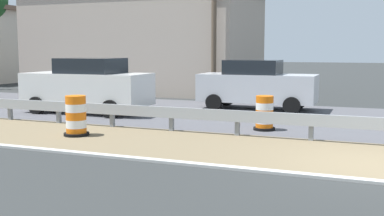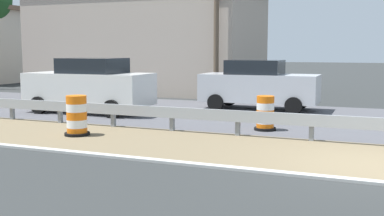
{
  "view_description": "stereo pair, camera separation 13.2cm",
  "coord_description": "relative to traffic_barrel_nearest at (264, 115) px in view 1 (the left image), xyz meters",
  "views": [
    {
      "loc": [
        -10.08,
        0.1,
        2.37
      ],
      "look_at": [
        0.99,
        4.5,
        0.88
      ],
      "focal_mm": 43.96,
      "sensor_mm": 36.0,
      "label": 1
    },
    {
      "loc": [
        -10.03,
        -0.02,
        2.37
      ],
      "look_at": [
        0.99,
        4.5,
        0.88
      ],
      "focal_mm": 43.96,
      "sensor_mm": 36.0,
      "label": 2
    }
  ],
  "objects": [
    {
      "name": "guardrail_median",
      "position": [
        -1.2,
        -1.5,
        0.06
      ],
      "size": [
        0.18,
        54.04,
        0.71
      ],
      "color": "#999EA3",
      "rests_on": "ground"
    },
    {
      "name": "traffic_barrel_nearest",
      "position": [
        0.0,
        0.0,
        0.0
      ],
      "size": [
        0.64,
        0.64,
        1.02
      ],
      "color": "orange",
      "rests_on": "ground"
    },
    {
      "name": "car_distant_a",
      "position": [
        4.64,
        1.4,
        0.53
      ],
      "size": [
        2.05,
        4.59,
        1.96
      ],
      "rotation": [
        0.0,
        0.0,
        -1.56
      ],
      "color": "silver",
      "rests_on": "ground"
    },
    {
      "name": "car_trailing_far_lane",
      "position": [
        1.36,
        7.06,
        0.57
      ],
      "size": [
        2.23,
        4.78,
        2.05
      ],
      "rotation": [
        0.0,
        0.0,
        1.59
      ],
      "color": "silver",
      "rests_on": "ground"
    },
    {
      "name": "roadside_shop_near",
      "position": [
        10.87,
        9.51,
        2.45
      ],
      "size": [
        7.27,
        12.8,
        5.78
      ],
      "color": "#AD9E8E",
      "rests_on": "ground"
    },
    {
      "name": "median_dirt_strip",
      "position": [
        -2.81,
        -3.18,
        -0.46
      ],
      "size": [
        3.7,
        120.0,
        0.01
      ],
      "primitive_type": "cube",
      "color": "#706047",
      "rests_on": "ground"
    },
    {
      "name": "ground_plane",
      "position": [
        -3.46,
        -3.18,
        -0.46
      ],
      "size": [
        160.0,
        160.0,
        0.0
      ],
      "primitive_type": "plane",
      "color": "#2B2D2D"
    },
    {
      "name": "far_lane_asphalt",
      "position": [
        2.87,
        -3.18,
        -0.46
      ],
      "size": [
        7.66,
        120.0,
        0.0
      ],
      "primitive_type": "cube",
      "color": "#4C4C51",
      "rests_on": "ground"
    },
    {
      "name": "traffic_barrel_close",
      "position": [
        -2.81,
        4.63,
        0.04
      ],
      "size": [
        0.7,
        0.7,
        1.11
      ],
      "color": "orange",
      "rests_on": "ground"
    },
    {
      "name": "utility_pole_near",
      "position": [
        7.03,
        4.02,
        3.2
      ],
      "size": [
        0.24,
        1.8,
        7.02
      ],
      "color": "brown",
      "rests_on": "ground"
    },
    {
      "name": "curb_near_edge",
      "position": [
        -4.76,
        -3.18,
        -0.45
      ],
      "size": [
        0.2,
        120.0,
        0.11
      ],
      "primitive_type": "cube",
      "color": "#ADADA8",
      "rests_on": "ground"
    }
  ]
}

